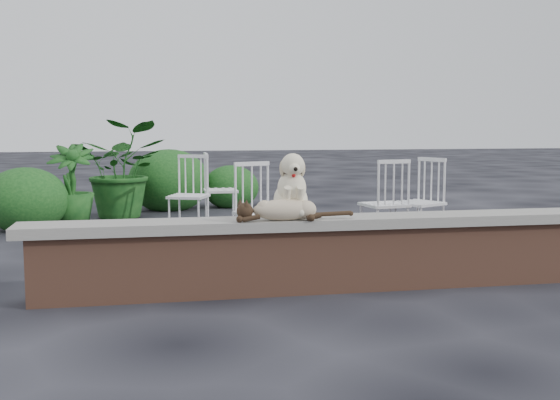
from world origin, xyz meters
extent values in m
plane|color=black|center=(0.00, 0.00, 0.00)|extent=(60.00, 60.00, 0.00)
cube|color=brown|center=(0.00, 0.00, 0.25)|extent=(6.00, 0.30, 0.50)
cube|color=slate|center=(0.00, 0.00, 0.54)|extent=(6.20, 0.40, 0.08)
imported|color=#113E15|center=(-2.46, 4.66, 0.68)|extent=(1.37, 1.22, 1.37)
imported|color=#113E15|center=(-3.10, 3.93, 0.53)|extent=(0.65, 0.65, 1.06)
ellipsoid|color=#113E15|center=(-3.62, 3.74, 0.37)|extent=(1.04, 0.95, 0.82)
ellipsoid|color=#113E15|center=(-1.80, 5.45, 0.44)|extent=(1.24, 1.14, 0.98)
ellipsoid|color=#113E15|center=(-0.83, 5.60, 0.31)|extent=(0.89, 0.81, 0.70)
camera|label=1|loc=(-2.15, -5.08, 1.29)|focal=43.56mm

